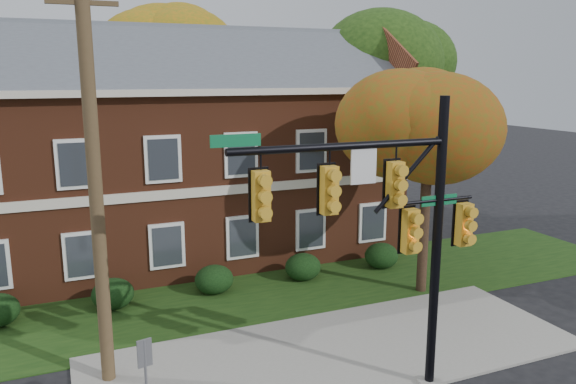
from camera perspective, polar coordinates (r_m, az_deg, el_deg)
name	(u,v)px	position (r m, az deg, el deg)	size (l,w,h in m)	color
ground	(355,370)	(15.78, 6.81, -17.55)	(120.00, 120.00, 0.00)	black
sidewalk	(337,352)	(16.53, 5.04, -15.92)	(14.00, 5.00, 0.08)	gray
grass_strip	(273,291)	(20.68, -1.52, -10.07)	(30.00, 6.00, 0.04)	#193811
apartment_building	(178,140)	(24.51, -11.07, 5.17)	(18.80, 8.80, 9.74)	brown
hedge_left	(113,294)	(19.99, -17.37, -9.86)	(1.40, 1.26, 1.05)	black
hedge_center	(214,280)	(20.54, -7.51, -8.81)	(1.40, 1.26, 1.05)	black
hedge_right	(303,267)	(21.65, 1.53, -7.62)	(1.40, 1.26, 1.05)	black
hedge_far_right	(381,256)	(23.24, 9.47, -6.41)	(1.40, 1.26, 1.05)	black
tree_near_right	(438,107)	(19.94, 15.00, 8.38)	(4.50, 4.25, 8.58)	black
tree_right_rear	(395,67)	(29.58, 10.79, 12.36)	(6.30, 5.95, 10.62)	black
tree_far_rear	(170,54)	(32.33, -11.91, 13.53)	(6.84, 6.46, 11.52)	black
traffic_signal	(391,218)	(13.03, 10.47, -2.66)	(6.50, 0.58, 7.26)	gray
utility_pole	(95,186)	(14.16, -18.99, 0.58)	(1.57, 0.34, 10.09)	#4F3E25
sign_post	(146,370)	(12.96, -14.27, -17.15)	(0.32, 0.11, 2.23)	slate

